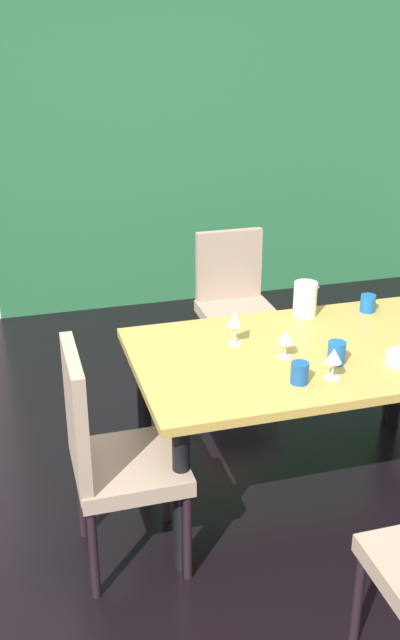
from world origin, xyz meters
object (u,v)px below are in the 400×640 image
Objects in this scene: wine_glass_near_shelf at (334,357)px; pitcher_right at (305,299)px; dining_table at (310,367)px; cup_west at (300,373)px; wine_glass_near_window at (235,319)px; cup_left at (368,303)px; wine_glass_north at (286,337)px; chair_left_near at (109,451)px; chair_head_far at (234,299)px; cup_center at (337,353)px.

wine_glass_near_shelf is 0.77× the size of pitcher_right.
cup_west is (-0.18, -0.28, 0.13)m from dining_table.
wine_glass_near_window is 0.80m from cup_left.
wine_glass_north is at bearing -147.97° from cup_left.
chair_left_near reaches higher than pitcher_right.
chair_head_far is 6.98× the size of wine_glass_north.
wine_glass_near_shelf reaches higher than cup_left.
pitcher_right is (0.08, 0.53, 0.04)m from cup_center.
pitcher_right is at bearing 172.77° from cup_left.
wine_glass_north reaches higher than cup_left.
cup_center reaches higher than dining_table.
chair_left_near is at bearing -174.17° from cup_center.
cup_left is at bearing 49.92° from cup_center.
wine_glass_near_window is 1.25× the size of wine_glass_near_shelf.
chair_left_near is 1.57m from cup_left.
chair_left_near is 7.25× the size of wine_glass_near_shelf.
cup_west is (0.14, -0.43, -0.08)m from wine_glass_near_window.
cup_west is at bearing -151.12° from cup_center.
wine_glass_near_shelf is at bearing 88.61° from chair_left_near.
cup_center is 0.54m from pitcher_right.
chair_left_near is 7.44× the size of wine_glass_north.
cup_west is 0.91× the size of cup_center.
cup_left is at bearing 43.89° from cup_west.
wine_glass_near_window is (0.66, 0.41, 0.33)m from chair_left_near.
wine_glass_near_shelf is 0.16m from cup_center.
cup_left is 0.50× the size of pitcher_right.
wine_glass_north is at bearing 116.11° from wine_glass_near_shelf.
cup_center is at bearing -39.72° from wine_glass_near_window.
wine_glass_north is at bearing -164.33° from dining_table.
chair_head_far is 10.49× the size of cup_left.
wine_glass_near_shelf is at bearing -1.05° from cup_west.
cup_left is 0.64m from cup_center.
pitcher_right is (1.11, 0.64, 0.29)m from chair_left_near.
chair_head_far is 5.43× the size of wine_glass_near_window.
wine_glass_north is (-0.18, -1.25, 0.32)m from chair_head_far.
chair_head_far is 1.52m from wine_glass_near_shelf.
wine_glass_near_window reaches higher than cup_left.
cup_west is 0.51× the size of pitcher_right.
wine_glass_near_window reaches higher than cup_west.
wine_glass_north is 0.50m from pitcher_right.
wine_glass_north is 0.76× the size of pitcher_right.
wine_glass_north reaches higher than dining_table.
wine_glass_north is (0.17, -0.20, -0.03)m from wine_glass_near_window.
chair_left_near is 1.06m from cup_center.
chair_left_near is 0.91m from wine_glass_north.
cup_left is at bearing 32.03° from wine_glass_north.
wine_glass_near_shelf is at bearing 87.37° from chair_head_far.
chair_head_far is 9.39× the size of cup_center.
wine_glass_north is at bearing -48.70° from wine_glass_near_window.
wine_glass_north is at bearing 81.60° from chair_head_far.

